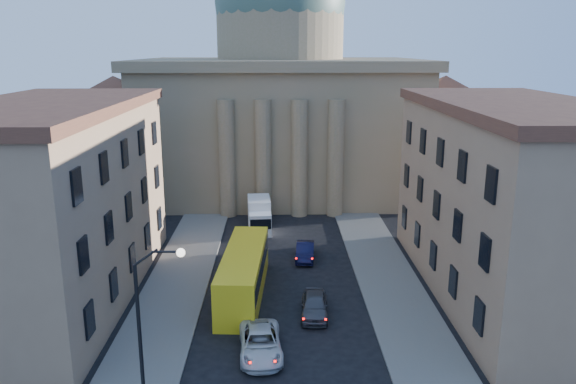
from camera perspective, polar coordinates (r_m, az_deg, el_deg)
name	(u,v)px	position (r m, az deg, el deg)	size (l,w,h in m)	color
sidewalk_left	(163,317)	(41.16, -12.58, -12.30)	(5.00, 60.00, 0.15)	#625F59
sidewalk_right	(405,315)	(41.34, 11.76, -12.13)	(5.00, 60.00, 0.15)	#625F59
church	(280,99)	(73.75, -0.77, 9.38)	(68.02, 28.76, 36.60)	olive
building_left	(52,201)	(44.65, -22.85, -0.89)	(11.60, 26.60, 14.70)	#9E7C5D
building_right	(511,199)	(44.97, 21.74, -0.68)	(11.60, 26.60, 14.70)	#9E7C5D
street_lamp	(149,315)	(29.81, -13.96, -12.00)	(2.62, 0.44, 8.83)	black
car_left_mid	(261,343)	(35.71, -2.81, -15.07)	(2.55, 5.53, 1.54)	silver
car_right_far	(315,305)	(40.32, 2.71, -11.39)	(1.87, 4.66, 1.59)	#45454A
car_right_distant	(305,251)	(50.38, 1.75, -6.04)	(1.56, 4.48, 1.47)	black
city_bus	(244,272)	(43.09, -4.52, -8.09)	(3.52, 12.52, 3.49)	yellow
box_truck	(259,215)	(58.39, -2.92, -2.39)	(2.63, 5.84, 3.13)	white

